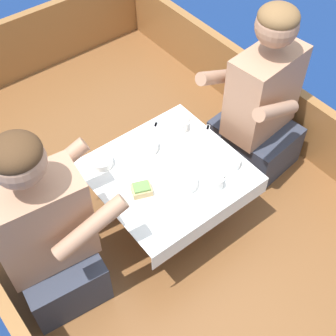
{
  "coord_description": "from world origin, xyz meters",
  "views": [
    {
      "loc": [
        -0.91,
        -1.15,
        2.38
      ],
      "look_at": [
        0.0,
        0.01,
        0.64
      ],
      "focal_mm": 50.0,
      "sensor_mm": 36.0,
      "label": 1
    }
  ],
  "objects_px": {
    "person_starboard": "(260,106)",
    "coffee_cup_port": "(217,182)",
    "coffee_cup_starboard": "(180,125)",
    "person_port": "(47,235)",
    "sandwich": "(142,189)"
  },
  "relations": [
    {
      "from": "person_starboard",
      "to": "coffee_cup_port",
      "type": "distance_m",
      "value": 0.59
    },
    {
      "from": "sandwich",
      "to": "coffee_cup_starboard",
      "type": "height_order",
      "value": "same"
    },
    {
      "from": "person_port",
      "to": "coffee_cup_port",
      "type": "xyz_separation_m",
      "value": [
        0.77,
        -0.23,
        -0.0
      ]
    },
    {
      "from": "person_starboard",
      "to": "sandwich",
      "type": "xyz_separation_m",
      "value": [
        -0.84,
        -0.06,
        -0.01
      ]
    },
    {
      "from": "person_starboard",
      "to": "coffee_cup_port",
      "type": "relative_size",
      "value": 10.81
    },
    {
      "from": "coffee_cup_port",
      "to": "coffee_cup_starboard",
      "type": "height_order",
      "value": "coffee_cup_port"
    },
    {
      "from": "person_port",
      "to": "coffee_cup_port",
      "type": "distance_m",
      "value": 0.81
    },
    {
      "from": "coffee_cup_starboard",
      "to": "coffee_cup_port",
      "type": "bearing_deg",
      "value": -105.1
    },
    {
      "from": "person_starboard",
      "to": "coffee_cup_port",
      "type": "bearing_deg",
      "value": 17.88
    },
    {
      "from": "person_port",
      "to": "coffee_cup_port",
      "type": "relative_size",
      "value": 10.62
    },
    {
      "from": "sandwich",
      "to": "person_starboard",
      "type": "bearing_deg",
      "value": 3.87
    },
    {
      "from": "sandwich",
      "to": "coffee_cup_port",
      "type": "bearing_deg",
      "value": -31.15
    },
    {
      "from": "coffee_cup_port",
      "to": "person_starboard",
      "type": "bearing_deg",
      "value": 24.26
    },
    {
      "from": "coffee_cup_starboard",
      "to": "person_starboard",
      "type": "bearing_deg",
      "value": -21.05
    },
    {
      "from": "person_port",
      "to": "sandwich",
      "type": "relative_size",
      "value": 8.84
    }
  ]
}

